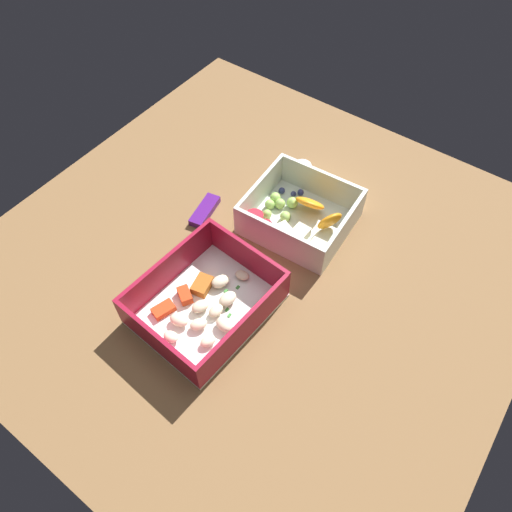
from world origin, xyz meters
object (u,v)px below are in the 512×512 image
object	(u,v)px
candy_bar	(205,211)
fruit_bowl	(298,216)
paper_cup_liner	(302,169)
pasta_container	(206,302)

from	to	relation	value
candy_bar	fruit_bowl	bearing A→B (deg)	-63.24
fruit_bowl	paper_cup_liner	xyz separation A→B (cm)	(10.68, 5.94, -1.10)
pasta_container	fruit_bowl	distance (cm)	21.38
candy_bar	paper_cup_liner	size ratio (longest dim) A/B	2.18
fruit_bowl	paper_cup_liner	world-z (taller)	fruit_bowl
fruit_bowl	candy_bar	world-z (taller)	fruit_bowl
fruit_bowl	pasta_container	bearing A→B (deg)	174.98
pasta_container	paper_cup_liner	distance (cm)	32.24
fruit_bowl	candy_bar	distance (cm)	15.69
pasta_container	paper_cup_liner	xyz separation A→B (cm)	(31.97, 4.07, -0.98)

